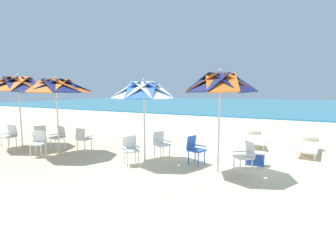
% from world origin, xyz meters
% --- Properties ---
extents(ground_plane, '(80.00, 80.00, 0.00)m').
position_xyz_m(ground_plane, '(0.00, 0.00, 0.00)').
color(ground_plane, beige).
extents(sea, '(80.00, 36.00, 0.10)m').
position_xyz_m(sea, '(0.00, 29.94, 0.05)').
color(sea, teal).
rests_on(sea, ground).
extents(surf_foam, '(80.00, 0.70, 0.01)m').
position_xyz_m(surf_foam, '(0.00, 11.64, 0.01)').
color(surf_foam, white).
rests_on(surf_foam, ground).
extents(beach_umbrella_0, '(1.97, 1.97, 2.82)m').
position_xyz_m(beach_umbrella_0, '(-0.55, -2.11, 2.42)').
color(beach_umbrella_0, silver).
rests_on(beach_umbrella_0, ground).
extents(plastic_chair_0, '(0.55, 0.52, 0.87)m').
position_xyz_m(plastic_chair_0, '(-1.43, -1.63, 0.50)').
color(plastic_chair_0, blue).
rests_on(plastic_chair_0, ground).
extents(plastic_chair_1, '(0.63, 0.63, 0.87)m').
position_xyz_m(plastic_chair_1, '(0.12, -1.79, 0.50)').
color(plastic_chair_1, white).
rests_on(plastic_chair_1, ground).
extents(beach_umbrella_1, '(2.07, 2.07, 2.61)m').
position_xyz_m(beach_umbrella_1, '(-2.95, -2.08, 2.23)').
color(beach_umbrella_1, silver).
rests_on(beach_umbrella_1, ground).
extents(plastic_chair_2, '(0.61, 0.59, 0.87)m').
position_xyz_m(plastic_chair_2, '(-2.74, -1.42, 0.50)').
color(plastic_chair_2, white).
rests_on(plastic_chair_2, ground).
extents(plastic_chair_3, '(0.63, 0.63, 0.87)m').
position_xyz_m(plastic_chair_3, '(-3.14, -2.58, 0.50)').
color(plastic_chair_3, white).
rests_on(plastic_chair_3, ground).
extents(beach_umbrella_2, '(2.33, 2.33, 2.71)m').
position_xyz_m(beach_umbrella_2, '(-6.13, -2.68, 2.36)').
color(beach_umbrella_2, silver).
rests_on(beach_umbrella_2, ground).
extents(plastic_chair_4, '(0.48, 0.51, 0.87)m').
position_xyz_m(plastic_chair_4, '(-6.84, -2.08, 0.50)').
color(plastic_chair_4, white).
rests_on(plastic_chair_4, ground).
extents(plastic_chair_5, '(0.44, 0.47, 0.87)m').
position_xyz_m(plastic_chair_5, '(-5.71, -1.95, 0.50)').
color(plastic_chair_5, white).
rests_on(plastic_chair_5, ground).
extents(plastic_chair_6, '(0.60, 0.61, 0.87)m').
position_xyz_m(plastic_chair_6, '(-6.52, -3.19, 0.50)').
color(plastic_chair_6, white).
rests_on(plastic_chair_6, ground).
extents(beach_umbrella_3, '(2.51, 2.51, 2.84)m').
position_xyz_m(beach_umbrella_3, '(-8.49, -2.46, 2.44)').
color(beach_umbrella_3, silver).
rests_on(beach_umbrella_3, ground).
extents(plastic_chair_7, '(0.61, 0.59, 0.87)m').
position_xyz_m(plastic_chair_7, '(-7.76, -2.21, 0.50)').
color(plastic_chair_7, white).
rests_on(plastic_chair_7, ground).
extents(plastic_chair_8, '(0.50, 0.53, 0.87)m').
position_xyz_m(plastic_chair_8, '(-8.69, -2.82, 0.50)').
color(plastic_chair_8, white).
rests_on(plastic_chair_8, ground).
extents(sun_lounger_0, '(0.75, 2.18, 0.62)m').
position_xyz_m(sun_lounger_0, '(1.63, 1.45, 0.28)').
color(sun_lounger_0, white).
rests_on(sun_lounger_0, ground).
extents(sun_lounger_1, '(1.09, 2.23, 0.62)m').
position_xyz_m(sun_lounger_1, '(-0.28, 1.99, 0.28)').
color(sun_lounger_1, white).
rests_on(sun_lounger_1, ground).
extents(cooler_box, '(0.50, 0.34, 0.40)m').
position_xyz_m(cooler_box, '(0.24, -0.89, 0.20)').
color(cooler_box, blue).
rests_on(cooler_box, ground).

